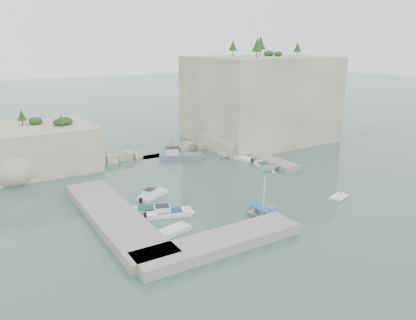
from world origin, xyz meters
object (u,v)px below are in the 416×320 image
inflatable_dinghy (338,198)px  tender_east_a (270,171)px  rowboat (263,213)px  motorboat_d (169,215)px  tender_east_d (229,158)px  tender_east_c (241,159)px  motorboat_b (153,197)px  tender_east_b (263,167)px  motorboat_e (173,233)px  work_boat (181,159)px  motorboat_c (149,212)px

inflatable_dinghy → tender_east_a: (-0.02, 14.01, 0.00)m
rowboat → tender_east_a: tender_east_a is taller
motorboat_d → tender_east_a: 22.65m
tender_east_d → inflatable_dinghy: bearing=-162.3°
tender_east_c → motorboat_d: bearing=110.2°
motorboat_b → tender_east_b: 21.13m
motorboat_e → rowboat: size_ratio=0.98×
motorboat_e → work_boat: size_ratio=0.50×
tender_east_b → tender_east_c: bearing=17.4°
tender_east_a → tender_east_b: bearing=12.2°
tender_east_d → work_boat: 8.58m
motorboat_e → tender_east_b: 27.09m
motorboat_b → tender_east_a: size_ratio=1.57×
tender_east_a → work_boat: work_boat is taller
motorboat_d → tender_east_c: (21.45, 14.79, 0.00)m
motorboat_e → tender_east_c: size_ratio=0.84×
motorboat_d → work_boat: work_boat is taller
motorboat_e → rowboat: rowboat is taller
motorboat_e → rowboat: bearing=-16.3°
motorboat_c → tender_east_a: size_ratio=1.69×
tender_east_a → tender_east_c: bearing=19.1°
tender_east_c → rowboat: bearing=135.9°
rowboat → tender_east_d: 24.24m
motorboat_d → motorboat_b: (0.78, 6.46, 0.00)m
rowboat → inflatable_dinghy: size_ratio=1.43×
motorboat_e → tender_east_c: same height
rowboat → inflatable_dinghy: (11.47, -1.54, 0.00)m
tender_east_d → rowboat: bearing=169.7°
inflatable_dinghy → tender_east_d: 23.58m
motorboat_b → tender_east_c: size_ratio=1.02×
motorboat_e → work_boat: 28.95m
motorboat_d → tender_east_d: tender_east_d is taller
tender_east_c → tender_east_d: bearing=18.3°
inflatable_dinghy → motorboat_e: bearing=158.4°
motorboat_b → tender_east_d: (19.42, 10.27, 0.00)m
tender_east_a → tender_east_d: (-1.28, 9.53, 0.00)m
motorboat_d → motorboat_c: bearing=146.0°
motorboat_b → tender_east_b: motorboat_b is taller
motorboat_b → tender_east_d: bearing=2.2°
tender_east_a → tender_east_b: 2.09m
motorboat_e → tender_east_b: size_ratio=0.93×
tender_east_c → work_boat: work_boat is taller
motorboat_b → work_boat: bearing=24.7°
motorboat_e → tender_east_c: 30.04m
motorboat_e → tender_east_a: bearing=14.6°
tender_east_b → tender_east_d: size_ratio=0.96×
tender_east_b → work_boat: bearing=52.9°
work_boat → tender_east_c: bearing=-5.7°
motorboat_c → rowboat: rowboat is taller
motorboat_b → tender_east_c: (20.67, 8.33, 0.00)m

